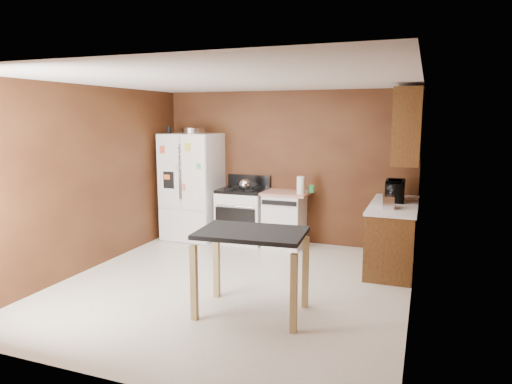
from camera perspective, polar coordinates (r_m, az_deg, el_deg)
The scene contains 18 objects.
floor at distance 5.81m, azimuth -2.98°, elevation -11.56°, with size 4.50×4.50×0.00m, color silver.
ceiling at distance 5.45m, azimuth -3.21°, elevation 13.82°, with size 4.50×4.50×0.00m, color white.
wall_back at distance 7.59m, azimuth 3.74°, elevation 3.10°, with size 4.20×4.20×0.00m, color #553016.
wall_front at distance 3.59m, azimuth -17.68°, elevation -4.41°, with size 4.20×4.20×0.00m, color #553016.
wall_left at distance 6.61m, azimuth -20.01°, elevation 1.63°, with size 4.50×4.50×0.00m, color #553016.
wall_right at distance 5.04m, azimuth 19.34°, elevation -0.60°, with size 4.50×4.50×0.00m, color #553016.
roasting_pan at distance 7.77m, azimuth -7.82°, elevation 7.60°, with size 0.39×0.39×0.10m, color silver.
pen_cup at distance 7.88m, azimuth -10.83°, elevation 7.62°, with size 0.08×0.08×0.12m, color black.
kettle at distance 7.41m, azimuth -1.41°, elevation 0.95°, with size 0.18×0.18×0.18m, color silver.
paper_towel at distance 7.12m, azimuth 5.58°, elevation 0.85°, with size 0.12×0.12×0.27m, color white.
green_canister at distance 7.28m, azimuth 6.91°, elevation 0.39°, with size 0.11×0.11×0.12m, color #3A9752.
toaster at distance 6.18m, azimuth 16.19°, elevation -1.18°, with size 0.14×0.23×0.17m, color silver.
microwave at distance 6.74m, azimuth 17.02°, elevation 0.05°, with size 0.48×0.32×0.27m, color black.
refrigerator at distance 7.88m, azimuth -7.97°, elevation 0.69°, with size 0.90×0.80×1.80m.
gas_range at distance 7.63m, azimuth -1.65°, elevation -2.86°, with size 0.76×0.68×1.10m.
dishwasher at distance 7.42m, azimuth 3.59°, elevation -3.30°, with size 0.78×0.63×0.89m.
right_cabinets at distance 6.57m, azimuth 17.23°, elevation -1.30°, with size 0.63×1.58×2.45m.
island at distance 4.80m, azimuth -0.56°, elevation -6.59°, with size 1.16×0.82×0.91m.
Camera 1 is at (2.18, -4.97, 2.08)m, focal length 32.00 mm.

